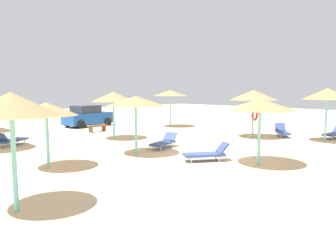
% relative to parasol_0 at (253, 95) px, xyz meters
% --- Properties ---
extents(ground_plane, '(80.00, 80.00, 0.00)m').
position_rel_parasol_0_xyz_m(ground_plane, '(-6.67, -2.34, -2.63)').
color(ground_plane, beige).
extents(parasol_0, '(2.92, 2.92, 2.97)m').
position_rel_parasol_0_xyz_m(parasol_0, '(0.00, 0.00, 0.00)').
color(parasol_0, '#6BC6BC').
rests_on(parasol_0, ground).
extents(parasol_2, '(2.69, 2.69, 2.70)m').
position_rel_parasol_0_xyz_m(parasol_2, '(-8.48, 0.90, -0.18)').
color(parasol_2, '#6BC6BC').
rests_on(parasol_2, ground).
extents(parasol_3, '(2.73, 2.73, 2.64)m').
position_rel_parasol_0_xyz_m(parasol_3, '(-6.36, -4.16, -0.24)').
color(parasol_3, '#6BC6BC').
rests_on(parasol_3, ground).
extents(parasol_4, '(2.66, 2.66, 3.07)m').
position_rel_parasol_0_xyz_m(parasol_4, '(1.52, -3.78, 0.11)').
color(parasol_4, '#6BC6BC').
rests_on(parasol_4, ground).
extents(parasol_5, '(2.22, 2.22, 2.92)m').
position_rel_parasol_0_xyz_m(parasol_5, '(-14.98, -2.63, -0.02)').
color(parasol_5, '#6BC6BC').
rests_on(parasol_5, ground).
extents(parasol_7, '(2.72, 2.72, 2.96)m').
position_rel_parasol_0_xyz_m(parasol_7, '(0.55, 7.91, 0.08)').
color(parasol_7, '#6BC6BC').
rests_on(parasol_7, ground).
extents(parasol_8, '(2.62, 2.62, 2.87)m').
position_rel_parasol_0_xyz_m(parasol_8, '(-6.51, 5.57, -0.07)').
color(parasol_8, '#6BC6BC').
rests_on(parasol_8, ground).
extents(parasol_9, '(2.31, 2.31, 2.51)m').
position_rel_parasol_0_xyz_m(parasol_9, '(-12.56, 1.07, -0.38)').
color(parasol_9, '#6BC6BC').
rests_on(parasol_9, ground).
extents(lounger_0, '(1.83, 1.66, 0.81)m').
position_rel_parasol_0_xyz_m(lounger_0, '(1.82, -1.06, -2.30)').
color(lounger_0, '#33478C').
rests_on(lounger_0, ground).
extents(lounger_1, '(1.93, 1.49, 0.79)m').
position_rel_parasol_0_xyz_m(lounger_1, '(-11.86, 7.35, -2.31)').
color(lounger_1, '#33478C').
rests_on(lounger_1, ground).
extents(lounger_2, '(1.99, 1.19, 0.73)m').
position_rel_parasol_0_xyz_m(lounger_2, '(-6.47, 1.17, -2.31)').
color(lounger_2, '#33478C').
rests_on(lounger_2, ground).
extents(lounger_3, '(1.90, 1.55, 0.79)m').
position_rel_parasol_0_xyz_m(lounger_3, '(-7.23, -2.28, -2.31)').
color(lounger_3, '#33478C').
rests_on(lounger_3, ground).
extents(lounger_4, '(1.94, 0.80, 0.71)m').
position_rel_parasol_0_xyz_m(lounger_4, '(3.36, -3.65, -2.31)').
color(lounger_4, '#33478C').
rests_on(lounger_4, ground).
extents(bench_0, '(1.51, 0.45, 0.49)m').
position_rel_parasol_0_xyz_m(bench_0, '(-5.44, 9.21, -2.28)').
color(bench_0, brown).
rests_on(bench_0, ground).
extents(parked_car, '(4.20, 2.44, 1.72)m').
position_rel_parasol_0_xyz_m(parked_car, '(-4.14, 12.80, -1.81)').
color(parked_car, '#194C9E').
rests_on(parked_car, ground).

